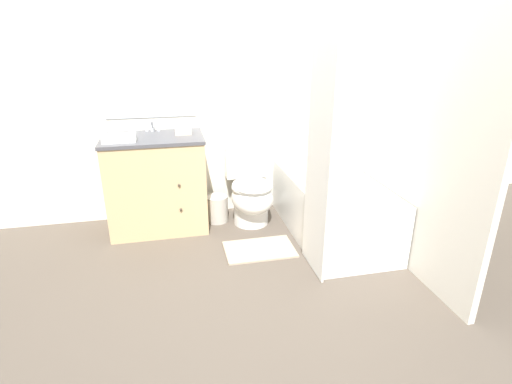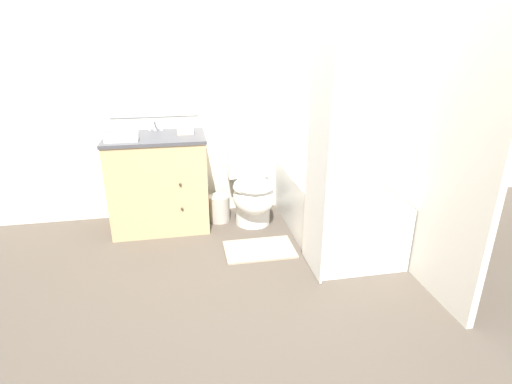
{
  "view_description": "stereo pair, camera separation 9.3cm",
  "coord_description": "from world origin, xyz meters",
  "px_view_note": "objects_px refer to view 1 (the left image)",
  "views": [
    {
      "loc": [
        -0.6,
        -2.24,
        1.75
      ],
      "look_at": [
        0.07,
        0.75,
        0.54
      ],
      "focal_mm": 28.0,
      "sensor_mm": 36.0,
      "label": 1
    },
    {
      "loc": [
        -0.51,
        -2.26,
        1.75
      ],
      "look_at": [
        0.07,
        0.75,
        0.54
      ],
      "focal_mm": 28.0,
      "sensor_mm": 36.0,
      "label": 2
    }
  ],
  "objects_px": {
    "bath_mat": "(259,249)",
    "bath_towel_folded": "(337,194)",
    "toilet": "(251,193)",
    "wastebasket": "(217,209)",
    "bathtub": "(331,206)",
    "sink_faucet": "(153,128)",
    "vanity_cabinet": "(157,182)",
    "tissue_box": "(183,129)",
    "hand_towel_folded": "(119,138)"
  },
  "relations": [
    {
      "from": "tissue_box",
      "to": "bath_mat",
      "type": "xyz_separation_m",
      "value": [
        0.56,
        -0.7,
        -0.93
      ]
    },
    {
      "from": "bath_towel_folded",
      "to": "bathtub",
      "type": "bearing_deg",
      "value": 71.62
    },
    {
      "from": "vanity_cabinet",
      "to": "bathtub",
      "type": "height_order",
      "value": "vanity_cabinet"
    },
    {
      "from": "sink_faucet",
      "to": "wastebasket",
      "type": "distance_m",
      "value": 1.0
    },
    {
      "from": "bathtub",
      "to": "bath_towel_folded",
      "type": "relative_size",
      "value": 4.2
    },
    {
      "from": "bathtub",
      "to": "sink_faucet",
      "type": "bearing_deg",
      "value": 156.83
    },
    {
      "from": "bathtub",
      "to": "bath_towel_folded",
      "type": "distance_m",
      "value": 0.54
    },
    {
      "from": "hand_towel_folded",
      "to": "bath_towel_folded",
      "type": "xyz_separation_m",
      "value": [
        1.69,
        -0.75,
        -0.36
      ]
    },
    {
      "from": "sink_faucet",
      "to": "bathtub",
      "type": "relative_size",
      "value": 0.1
    },
    {
      "from": "vanity_cabinet",
      "to": "wastebasket",
      "type": "height_order",
      "value": "vanity_cabinet"
    },
    {
      "from": "toilet",
      "to": "hand_towel_folded",
      "type": "distance_m",
      "value": 1.31
    },
    {
      "from": "bathtub",
      "to": "tissue_box",
      "type": "relative_size",
      "value": 10.13
    },
    {
      "from": "vanity_cabinet",
      "to": "sink_faucet",
      "type": "bearing_deg",
      "value": 90.0
    },
    {
      "from": "vanity_cabinet",
      "to": "toilet",
      "type": "xyz_separation_m",
      "value": [
        0.88,
        -0.09,
        -0.15
      ]
    },
    {
      "from": "hand_towel_folded",
      "to": "bath_mat",
      "type": "xyz_separation_m",
      "value": [
        1.11,
        -0.52,
        -0.92
      ]
    },
    {
      "from": "bath_towel_folded",
      "to": "sink_faucet",
      "type": "bearing_deg",
      "value": 142.3
    },
    {
      "from": "bath_towel_folded",
      "to": "wastebasket",
      "type": "bearing_deg",
      "value": 133.62
    },
    {
      "from": "toilet",
      "to": "bathtub",
      "type": "relative_size",
      "value": 0.48
    },
    {
      "from": "tissue_box",
      "to": "hand_towel_folded",
      "type": "bearing_deg",
      "value": -161.84
    },
    {
      "from": "toilet",
      "to": "wastebasket",
      "type": "xyz_separation_m",
      "value": [
        -0.32,
        0.1,
        -0.18
      ]
    },
    {
      "from": "bath_mat",
      "to": "toilet",
      "type": "bearing_deg",
      "value": 85.78
    },
    {
      "from": "tissue_box",
      "to": "sink_faucet",
      "type": "bearing_deg",
      "value": 149.37
    },
    {
      "from": "vanity_cabinet",
      "to": "toilet",
      "type": "bearing_deg",
      "value": -5.63
    },
    {
      "from": "toilet",
      "to": "wastebasket",
      "type": "relative_size",
      "value": 2.72
    },
    {
      "from": "sink_faucet",
      "to": "bath_mat",
      "type": "xyz_separation_m",
      "value": [
        0.84,
        -0.87,
        -0.93
      ]
    },
    {
      "from": "sink_faucet",
      "to": "toilet",
      "type": "xyz_separation_m",
      "value": [
        0.88,
        -0.29,
        -0.62
      ]
    },
    {
      "from": "bath_mat",
      "to": "bath_towel_folded",
      "type": "bearing_deg",
      "value": -21.62
    },
    {
      "from": "wastebasket",
      "to": "tissue_box",
      "type": "xyz_separation_m",
      "value": [
        -0.28,
        0.03,
        0.81
      ]
    },
    {
      "from": "wastebasket",
      "to": "tissue_box",
      "type": "height_order",
      "value": "tissue_box"
    },
    {
      "from": "vanity_cabinet",
      "to": "bath_mat",
      "type": "relative_size",
      "value": 1.5
    },
    {
      "from": "tissue_box",
      "to": "hand_towel_folded",
      "type": "relative_size",
      "value": 0.53
    },
    {
      "from": "wastebasket",
      "to": "sink_faucet",
      "type": "bearing_deg",
      "value": 160.86
    },
    {
      "from": "sink_faucet",
      "to": "toilet",
      "type": "height_order",
      "value": "sink_faucet"
    },
    {
      "from": "bathtub",
      "to": "wastebasket",
      "type": "xyz_separation_m",
      "value": [
        -1.0,
        0.47,
        -0.14
      ]
    },
    {
      "from": "bathtub",
      "to": "bath_mat",
      "type": "height_order",
      "value": "bathtub"
    },
    {
      "from": "toilet",
      "to": "hand_towel_folded",
      "type": "xyz_separation_m",
      "value": [
        -1.15,
        -0.05,
        0.62
      ]
    },
    {
      "from": "tissue_box",
      "to": "bath_mat",
      "type": "relative_size",
      "value": 0.25
    },
    {
      "from": "tissue_box",
      "to": "hand_towel_folded",
      "type": "height_order",
      "value": "tissue_box"
    },
    {
      "from": "tissue_box",
      "to": "bath_towel_folded",
      "type": "relative_size",
      "value": 0.42
    },
    {
      "from": "hand_towel_folded",
      "to": "vanity_cabinet",
      "type": "bearing_deg",
      "value": 27.18
    },
    {
      "from": "bath_towel_folded",
      "to": "vanity_cabinet",
      "type": "bearing_deg",
      "value": 147.81
    },
    {
      "from": "toilet",
      "to": "wastebasket",
      "type": "bearing_deg",
      "value": 163.26
    },
    {
      "from": "toilet",
      "to": "bath_towel_folded",
      "type": "relative_size",
      "value": 2.01
    },
    {
      "from": "vanity_cabinet",
      "to": "hand_towel_folded",
      "type": "distance_m",
      "value": 0.56
    },
    {
      "from": "bath_mat",
      "to": "bathtub",
      "type": "bearing_deg",
      "value": 15.23
    },
    {
      "from": "bath_mat",
      "to": "sink_faucet",
      "type": "bearing_deg",
      "value": 134.01
    },
    {
      "from": "tissue_box",
      "to": "vanity_cabinet",
      "type": "bearing_deg",
      "value": -171.69
    },
    {
      "from": "vanity_cabinet",
      "to": "bath_mat",
      "type": "distance_m",
      "value": 1.16
    },
    {
      "from": "bathtub",
      "to": "bath_mat",
      "type": "xyz_separation_m",
      "value": [
        -0.73,
        -0.2,
        -0.26
      ]
    },
    {
      "from": "vanity_cabinet",
      "to": "tissue_box",
      "type": "relative_size",
      "value": 6.09
    }
  ]
}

